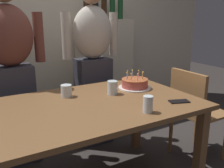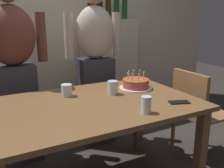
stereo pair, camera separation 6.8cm
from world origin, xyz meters
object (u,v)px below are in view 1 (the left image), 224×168
Objects in this scene: water_glass_side at (148,104)px; person_woman_cardigan at (93,63)px; water_glass_near at (112,88)px; person_man_bearded at (12,72)px; water_glass_far at (66,91)px; cell_phone at (179,101)px; dining_chair at (194,108)px; birthday_cake at (135,84)px.

person_woman_cardigan is at bearing 82.61° from water_glass_side.
water_glass_near is 0.07× the size of person_man_bearded.
cell_phone is (0.66, -0.53, -0.04)m from water_glass_far.
dining_chair is at bearing 151.43° from person_man_bearded.
water_glass_side is at bearing 120.48° from person_man_bearded.
birthday_cake is at bearing 71.05° from dining_chair.
cell_phone is 0.09× the size of person_man_bearded.
water_glass_side reaches higher than water_glass_near.
person_man_bearded is (-0.64, 1.09, 0.08)m from water_glass_side.
cell_phone is at bearing 8.10° from water_glass_side.
water_glass_near is 0.52m from cell_phone.
birthday_cake reaches higher than dining_chair.
water_glass_far is at bearing 120.38° from person_man_bearded.
water_glass_near is at bearing 77.45° from person_woman_cardigan.
person_woman_cardigan is at bearing -180.00° from person_man_bearded.
birthday_cake is 1.93× the size of cell_phone.
person_man_bearded reaches higher than cell_phone.
dining_chair is (1.13, -0.26, -0.27)m from water_glass_far.
person_woman_cardigan reaches higher than water_glass_side.
water_glass_side is 0.89m from dining_chair.
person_woman_cardigan is (0.14, 1.09, 0.08)m from water_glass_side.
birthday_cake is 0.55m from water_glass_side.
water_glass_near is 0.36m from water_glass_far.
birthday_cake is 2.57× the size of water_glass_near.
birthday_cake is 0.46m from cell_phone.
person_man_bearded is at bearing 120.38° from water_glass_far.
cell_phone is 0.09× the size of person_woman_cardigan.
dining_chair is at bearing -10.17° from water_glass_near.
cell_phone is at bearing 132.80° from person_man_bearded.
water_glass_near is 0.97× the size of water_glass_side.
water_glass_side is at bearing -152.18° from cell_phone.
water_glass_far is at bearing 76.80° from dining_chair.
person_man_bearded is at bearing 120.48° from water_glass_side.
dining_chair is (0.79, -0.14, -0.28)m from water_glass_near.
birthday_cake is 0.63m from dining_chair.
person_man_bearded reaches higher than birthday_cake.
water_glass_far is 0.06× the size of person_woman_cardigan.
cell_phone is 1.42m from person_man_bearded.
birthday_cake is 0.32× the size of dining_chair.
dining_chair reaches higher than cell_phone.
person_woman_cardigan is (0.48, 0.51, 0.09)m from water_glass_far.
birthday_cake is 0.25m from water_glass_near.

